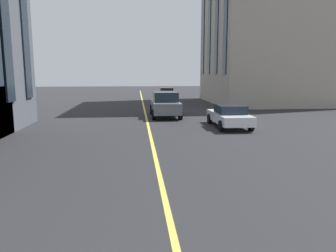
{
  "coord_description": "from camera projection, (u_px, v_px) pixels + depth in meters",
  "views": [
    {
      "loc": [
        0.22,
        0.7,
        3.29
      ],
      "look_at": [
        9.4,
        -0.19,
        1.76
      ],
      "focal_mm": 34.59,
      "sensor_mm": 36.0,
      "label": 1
    }
  ],
  "objects": [
    {
      "name": "lane_centre_line",
      "position": [
        148.0,
        126.0,
        20.03
      ],
      "size": [
        80.0,
        0.16,
        0.01
      ],
      "color": "#D8C64C",
      "rests_on": "ground_plane"
    },
    {
      "name": "car_black_parked_a",
      "position": [
        166.0,
        93.0,
        41.89
      ],
      "size": [
        4.4,
        1.95,
        1.37
      ],
      "color": "black",
      "rests_on": "ground_plane"
    },
    {
      "name": "car_white_parked_b",
      "position": [
        229.0,
        116.0,
        19.6
      ],
      "size": [
        4.4,
        1.95,
        1.37
      ],
      "color": "silver",
      "rests_on": "ground_plane"
    },
    {
      "name": "car_grey_far",
      "position": [
        165.0,
        104.0,
        24.18
      ],
      "size": [
        4.7,
        2.14,
        1.88
      ],
      "color": "slate",
      "rests_on": "ground_plane"
    }
  ]
}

